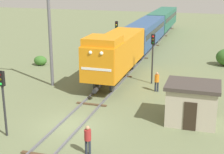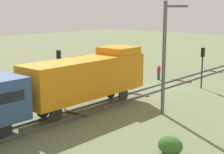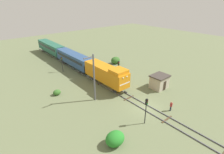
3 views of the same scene
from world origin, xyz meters
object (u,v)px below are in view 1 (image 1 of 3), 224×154
at_px(traffic_signal_near, 3,92).
at_px(worker_by_signal, 157,80).
at_px(locomotive, 116,52).
at_px(catenary_mast, 49,35).
at_px(traffic_signal_mid, 153,50).
at_px(passenger_car_leading, 145,32).
at_px(passenger_car_trailing, 163,18).
at_px(traffic_signal_far, 116,30).
at_px(worker_near_track, 88,138).
at_px(relay_hut, 192,103).

relative_size(traffic_signal_near, worker_by_signal, 2.43).
bearing_deg(locomotive, catenary_mast, -149.21).
bearing_deg(traffic_signal_mid, locomotive, -178.39).
relative_size(passenger_car_leading, worker_by_signal, 8.24).
height_order(passenger_car_trailing, worker_by_signal, passenger_car_trailing).
relative_size(locomotive, traffic_signal_far, 3.03).
distance_m(locomotive, worker_near_track, 13.91).
xyz_separation_m(worker_near_track, catenary_mast, (-7.46, 10.58, 3.51)).
xyz_separation_m(worker_near_track, worker_by_signal, (1.80, 11.61, 0.00)).
relative_size(locomotive, catenary_mast, 1.36).
distance_m(passenger_car_leading, catenary_mast, 17.23).
distance_m(locomotive, catenary_mast, 6.14).
xyz_separation_m(traffic_signal_mid, traffic_signal_far, (-7.00, 12.54, -0.45)).
relative_size(passenger_car_trailing, traffic_signal_near, 3.40).
distance_m(traffic_signal_far, relay_hut, 23.10).
bearing_deg(catenary_mast, worker_by_signal, 6.39).
xyz_separation_m(passenger_car_leading, worker_by_signal, (4.20, -15.31, -1.53)).
distance_m(locomotive, traffic_signal_mid, 3.42).
relative_size(worker_near_track, catenary_mast, 0.20).
height_order(passenger_car_leading, relay_hut, passenger_car_leading).
distance_m(passenger_car_trailing, traffic_signal_mid, 28.05).
height_order(traffic_signal_near, traffic_signal_far, traffic_signal_near).
relative_size(locomotive, passenger_car_leading, 0.83).
xyz_separation_m(traffic_signal_mid, relay_hut, (4.10, -7.68, -1.74)).
bearing_deg(locomotive, worker_by_signal, -25.21).
relative_size(passenger_car_trailing, traffic_signal_mid, 3.09).
height_order(passenger_car_leading, traffic_signal_near, traffic_signal_near).
bearing_deg(traffic_signal_mid, worker_near_track, -94.18).
bearing_deg(worker_by_signal, locomotive, -56.70).
xyz_separation_m(passenger_car_trailing, traffic_signal_far, (-3.60, -15.30, 0.15)).
bearing_deg(passenger_car_leading, worker_by_signal, -74.66).
relative_size(worker_near_track, relay_hut, 0.49).
xyz_separation_m(passenger_car_trailing, worker_by_signal, (4.20, -29.91, -1.53)).
height_order(passenger_car_leading, traffic_signal_far, traffic_signal_far).
bearing_deg(traffic_signal_mid, traffic_signal_far, 119.16).
bearing_deg(traffic_signal_far, traffic_signal_mid, -60.84).
relative_size(traffic_signal_mid, relay_hut, 1.29).
bearing_deg(locomotive, worker_near_track, -79.98).
relative_size(passenger_car_leading, relay_hut, 4.00).
bearing_deg(passenger_car_leading, traffic_signal_far, -169.06).
bearing_deg(traffic_signal_far, worker_near_track, -77.12).
xyz_separation_m(locomotive, passenger_car_trailing, (0.00, 27.94, -0.25)).
bearing_deg(relay_hut, catenary_mast, 160.01).
bearing_deg(worker_near_track, worker_by_signal, 9.41).
distance_m(locomotive, traffic_signal_near, 13.32).
bearing_deg(traffic_signal_near, traffic_signal_far, 90.90).
distance_m(locomotive, traffic_signal_far, 13.14).
height_order(passenger_car_trailing, catenary_mast, catenary_mast).
xyz_separation_m(passenger_car_trailing, catenary_mast, (-5.06, -30.95, 1.98)).
bearing_deg(relay_hut, passenger_car_trailing, 101.92).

